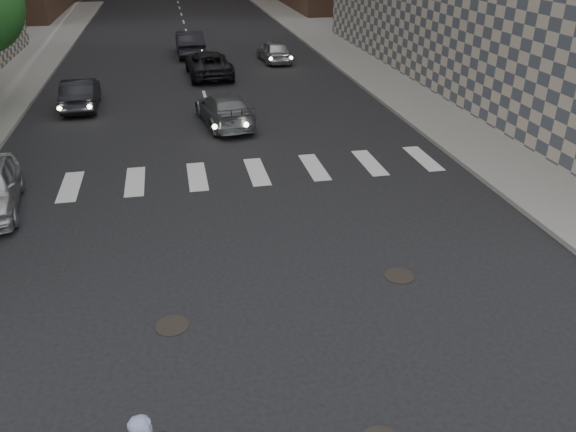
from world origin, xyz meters
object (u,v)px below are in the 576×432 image
(traffic_car_a, at_px, (81,93))
(traffic_car_b, at_px, (224,109))
(traffic_car_d, at_px, (274,51))
(traffic_car_e, at_px, (190,43))
(traffic_car_c, at_px, (208,64))

(traffic_car_a, height_order, traffic_car_b, traffic_car_a)
(traffic_car_b, distance_m, traffic_car_d, 12.54)
(traffic_car_e, bearing_deg, traffic_car_c, 95.35)
(traffic_car_d, height_order, traffic_car_e, traffic_car_e)
(traffic_car_b, relative_size, traffic_car_d, 1.16)
(traffic_car_a, distance_m, traffic_car_b, 7.17)
(traffic_car_b, bearing_deg, traffic_car_c, -98.27)
(traffic_car_b, distance_m, traffic_car_c, 8.73)
(traffic_car_b, bearing_deg, traffic_car_a, -39.53)
(traffic_car_d, relative_size, traffic_car_e, 0.82)
(traffic_car_a, bearing_deg, traffic_car_c, -142.39)
(traffic_car_c, bearing_deg, traffic_car_a, 36.56)
(traffic_car_c, bearing_deg, traffic_car_d, -146.67)
(traffic_car_a, relative_size, traffic_car_d, 1.06)
(traffic_car_c, height_order, traffic_car_d, traffic_car_c)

